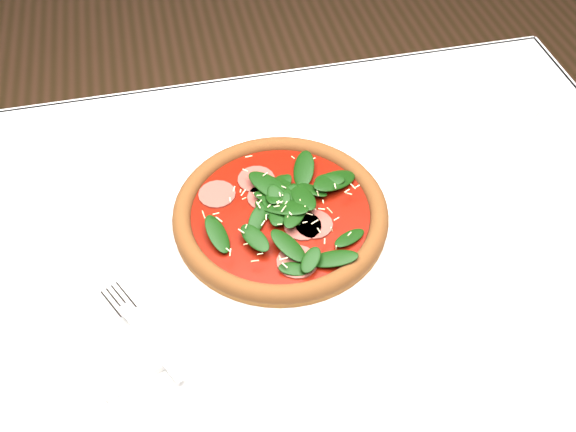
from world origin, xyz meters
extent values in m
cube|color=silver|center=(0.00, 0.00, 0.73)|extent=(1.20, 0.80, 0.04)
cylinder|color=#47321C|center=(0.54, 0.34, 0.35)|extent=(0.06, 0.06, 0.71)
cube|color=silver|center=(0.00, 0.40, 0.64)|extent=(1.20, 0.01, 0.22)
cylinder|color=white|center=(0.03, 0.05, 0.76)|extent=(0.35, 0.35, 0.01)
torus|color=white|center=(0.03, 0.05, 0.76)|extent=(0.35, 0.35, 0.01)
cylinder|color=#9E6626|center=(0.03, 0.05, 0.77)|extent=(0.37, 0.37, 0.01)
torus|color=#B06028|center=(0.03, 0.05, 0.77)|extent=(0.38, 0.38, 0.03)
cylinder|color=maroon|center=(0.03, 0.05, 0.77)|extent=(0.31, 0.31, 0.00)
cylinder|color=#9F4E3F|center=(0.03, 0.05, 0.78)|extent=(0.27, 0.27, 0.00)
ellipsoid|color=#103309|center=(0.03, 0.05, 0.79)|extent=(0.30, 0.30, 0.02)
cylinder|color=#F5E4A0|center=(0.03, 0.05, 0.79)|extent=(0.27, 0.27, 0.00)
cylinder|color=white|center=(-0.35, 0.11, 0.75)|extent=(0.08, 0.08, 0.00)
cube|color=silver|center=(-0.16, -0.10, 0.76)|extent=(0.17, 0.12, 0.01)
cube|color=silver|center=(-0.16, -0.10, 0.76)|extent=(0.07, 0.12, 0.00)
cube|color=silver|center=(-0.20, -0.04, 0.76)|extent=(0.05, 0.06, 0.00)
cylinder|color=white|center=(0.46, 0.24, 0.75)|extent=(0.13, 0.13, 0.01)
torus|color=white|center=(0.46, 0.24, 0.76)|extent=(0.13, 0.13, 0.01)
camera|label=1|loc=(-0.09, -0.52, 1.44)|focal=40.00mm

